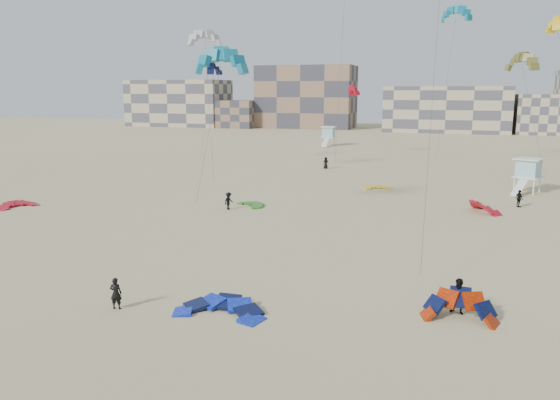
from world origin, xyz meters
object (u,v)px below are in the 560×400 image
(lifeguard_tower_near, at_px, (528,176))
(kite_ground_orange, at_px, (459,319))
(kite_ground_blue, at_px, (220,313))
(kitesurfer_main, at_px, (116,293))

(lifeguard_tower_near, bearing_deg, kite_ground_orange, -76.43)
(kite_ground_blue, bearing_deg, kitesurfer_main, -169.52)
(lifeguard_tower_near, bearing_deg, kite_ground_blue, -90.41)
(kite_ground_blue, distance_m, kite_ground_orange, 11.88)
(kitesurfer_main, height_order, lifeguard_tower_near, lifeguard_tower_near)
(kite_ground_orange, xyz_separation_m, lifeguard_tower_near, (7.13, 37.78, 1.88))
(kitesurfer_main, bearing_deg, lifeguard_tower_near, -132.43)
(kite_ground_blue, bearing_deg, lifeguard_tower_near, 63.76)
(kitesurfer_main, relative_size, lifeguard_tower_near, 0.30)
(kite_ground_blue, distance_m, lifeguard_tower_near, 44.76)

